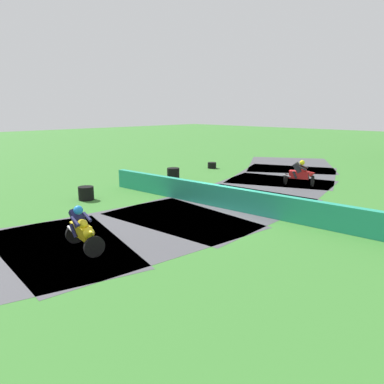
# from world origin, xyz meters

# --- Properties ---
(ground_plane) EXTENTS (120.00, 120.00, 0.00)m
(ground_plane) POSITION_xyz_m (0.00, 0.00, 0.00)
(ground_plane) COLOR #38752D
(track_asphalt) EXTENTS (11.80, 35.58, 0.01)m
(track_asphalt) POSITION_xyz_m (-1.52, -0.10, 0.00)
(track_asphalt) COLOR #47474C
(track_asphalt) RESTS_ON ground
(safety_barrier) EXTENTS (22.93, 1.87, 0.90)m
(safety_barrier) POSITION_xyz_m (5.04, 0.35, 0.45)
(safety_barrier) COLOR #239375
(safety_barrier) RESTS_ON ground
(motorcycle_lead_yellow) EXTENTS (1.71, 0.89, 1.43)m
(motorcycle_lead_yellow) POSITION_xyz_m (0.41, -6.54, 0.66)
(motorcycle_lead_yellow) COLOR black
(motorcycle_lead_yellow) RESTS_ON ground
(motorcycle_chase_red) EXTENTS (1.71, 1.07, 1.42)m
(motorcycle_chase_red) POSITION_xyz_m (0.19, 6.23, 0.66)
(motorcycle_chase_red) COLOR black
(motorcycle_chase_red) RESTS_ON ground
(tire_stack_mid_a) EXTENTS (0.68, 0.68, 0.60)m
(tire_stack_mid_a) POSITION_xyz_m (-5.09, -3.26, 0.30)
(tire_stack_mid_a) COLOR black
(tire_stack_mid_a) RESTS_ON ground
(tire_stack_mid_b) EXTENTS (0.68, 0.68, 0.80)m
(tire_stack_mid_b) POSITION_xyz_m (-5.30, 2.23, 0.40)
(tire_stack_mid_b) COLOR black
(tire_stack_mid_b) RESTS_ON ground
(tire_stack_far) EXTENTS (0.58, 0.58, 0.40)m
(tire_stack_far) POSITION_xyz_m (-7.11, 7.47, 0.20)
(tire_stack_far) COLOR black
(tire_stack_far) RESTS_ON ground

